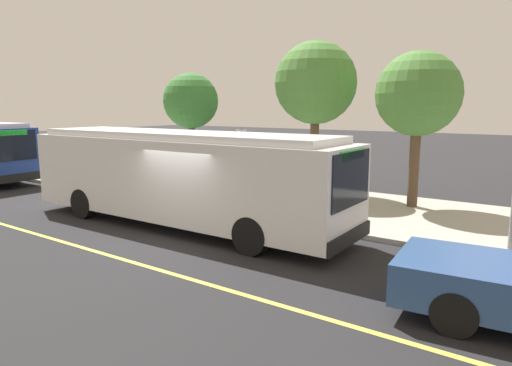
% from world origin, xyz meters
% --- Properties ---
extents(ground_plane, '(120.00, 120.00, 0.00)m').
position_xyz_m(ground_plane, '(0.00, 0.00, 0.00)').
color(ground_plane, '#232326').
extents(sidewalk_curb, '(44.00, 6.40, 0.15)m').
position_xyz_m(sidewalk_curb, '(0.00, 6.00, 0.07)').
color(sidewalk_curb, '#A8A399').
rests_on(sidewalk_curb, ground_plane).
extents(lane_stripe_center, '(36.00, 0.14, 0.01)m').
position_xyz_m(lane_stripe_center, '(0.00, -2.20, 0.00)').
color(lane_stripe_center, '#E0D64C').
rests_on(lane_stripe_center, ground_plane).
extents(transit_bus_main, '(11.38, 2.72, 2.95)m').
position_xyz_m(transit_bus_main, '(-1.09, 1.01, 1.62)').
color(transit_bus_main, white).
rests_on(transit_bus_main, ground_plane).
extents(bus_shelter, '(2.90, 1.60, 2.48)m').
position_xyz_m(bus_shelter, '(-3.86, 6.37, 1.92)').
color(bus_shelter, '#333338').
rests_on(bus_shelter, sidewalk_curb).
extents(waiting_bench, '(1.60, 0.48, 0.95)m').
position_xyz_m(waiting_bench, '(-3.58, 6.52, 0.63)').
color(waiting_bench, brown).
rests_on(waiting_bench, sidewalk_curb).
extents(route_sign_post, '(0.44, 0.08, 2.80)m').
position_xyz_m(route_sign_post, '(-0.57, 3.49, 1.96)').
color(route_sign_post, '#333338').
rests_on(route_sign_post, sidewalk_curb).
extents(pedestrian_commuter, '(0.24, 0.40, 1.69)m').
position_xyz_m(pedestrian_commuter, '(-4.85, 4.26, 1.12)').
color(pedestrian_commuter, '#282D47').
rests_on(pedestrian_commuter, sidewalk_curb).
extents(street_tree_near_shelter, '(3.33, 3.33, 6.18)m').
position_xyz_m(street_tree_near_shelter, '(0.04, 7.68, 4.63)').
color(street_tree_near_shelter, brown).
rests_on(street_tree_near_shelter, sidewalk_curb).
extents(street_tree_upstreet, '(2.85, 2.85, 5.29)m').
position_xyz_m(street_tree_upstreet, '(-7.67, 8.56, 3.97)').
color(street_tree_upstreet, brown).
rests_on(street_tree_upstreet, sidewalk_curb).
extents(street_tree_downstreet, '(2.95, 2.95, 5.48)m').
position_xyz_m(street_tree_downstreet, '(4.22, 7.35, 4.12)').
color(street_tree_downstreet, brown).
rests_on(street_tree_downstreet, sidewalk_curb).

